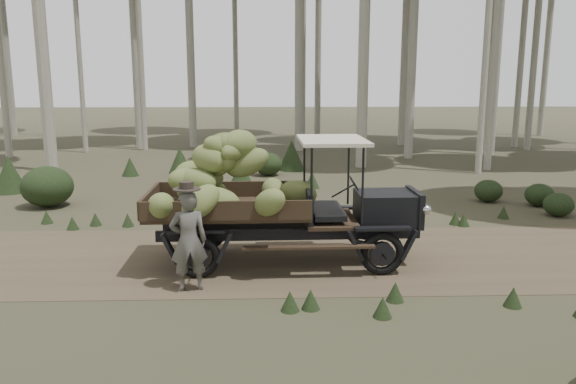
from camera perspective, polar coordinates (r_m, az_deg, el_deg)
name	(u,v)px	position (r m, az deg, el deg)	size (l,w,h in m)	color
ground	(267,258)	(10.46, -2.18, -6.68)	(120.00, 120.00, 0.00)	#473D2B
dirt_track	(267,257)	(10.46, -2.18, -6.66)	(70.00, 4.00, 0.01)	brown
banana_truck	(253,187)	(9.79, -3.60, 0.49)	(4.92, 2.38, 2.45)	black
farmer	(188,240)	(8.79, -10.08, -4.80)	(0.65, 0.51, 1.72)	#51504A
undergrowth	(278,256)	(8.95, -1.00, -6.51)	(19.92, 23.46, 1.34)	#233319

